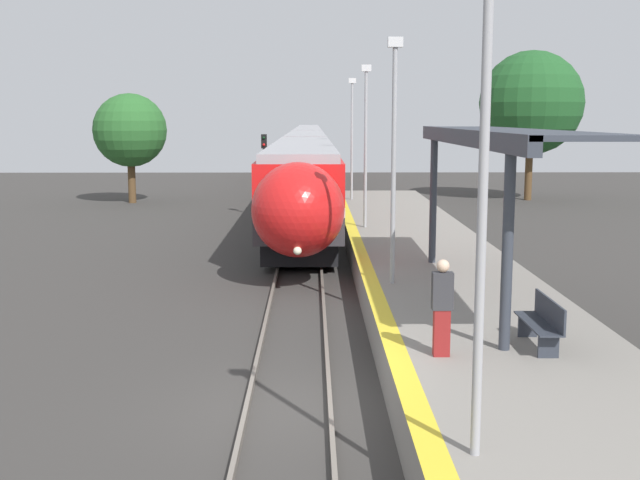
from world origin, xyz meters
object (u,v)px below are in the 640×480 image
(platform_bench, at_px, (543,321))
(lamppost_far, at_px, (366,136))
(railway_signal, at_px, (264,166))
(person_waiting, at_px, (442,306))
(lamppost_near, at_px, (483,179))
(lamppost_mid, at_px, (394,147))
(lamppost_farthest, at_px, (352,131))
(train, at_px, (307,150))

(platform_bench, height_order, lamppost_far, lamppost_far)
(platform_bench, distance_m, lamppost_far, 16.42)
(railway_signal, bearing_deg, person_waiting, -80.17)
(railway_signal, relative_size, lamppost_near, 0.69)
(platform_bench, distance_m, railway_signal, 27.13)
(platform_bench, distance_m, lamppost_mid, 6.74)
(platform_bench, bearing_deg, lamppost_near, -114.88)
(lamppost_near, xyz_separation_m, lamppost_farthest, (0.00, 31.01, 0.00))
(lamppost_near, bearing_deg, lamppost_far, 90.00)
(person_waiting, xyz_separation_m, lamppost_mid, (-0.24, 6.20, 2.52))
(lamppost_near, xyz_separation_m, lamppost_far, (0.00, 20.68, 0.00))
(person_waiting, distance_m, lamppost_far, 16.73)
(railway_signal, xyz_separation_m, lamppost_mid, (4.40, -20.62, 1.74))
(lamppost_far, xyz_separation_m, lamppost_farthest, (0.00, 10.34, 0.00))
(lamppost_near, xyz_separation_m, lamppost_mid, (0.00, 10.34, 0.00))
(person_waiting, distance_m, lamppost_farthest, 27.00)
(person_waiting, bearing_deg, lamppost_near, -93.35)
(railway_signal, xyz_separation_m, lamppost_far, (4.40, -10.28, 1.74))
(platform_bench, bearing_deg, lamppost_mid, 110.88)
(train, distance_m, lamppost_far, 38.68)
(platform_bench, relative_size, lamppost_far, 0.30)
(lamppost_farthest, bearing_deg, train, 94.91)
(lamppost_near, bearing_deg, railway_signal, 98.09)
(lamppost_mid, bearing_deg, lamppost_far, 90.00)
(lamppost_far, bearing_deg, lamppost_farthest, 90.00)
(platform_bench, distance_m, person_waiting, 2.03)
(lamppost_near, relative_size, lamppost_farthest, 1.00)
(train, bearing_deg, lamppost_farthest, -85.09)
(lamppost_near, bearing_deg, lamppost_farthest, 90.00)
(train, height_order, lamppost_mid, lamppost_mid)
(person_waiting, relative_size, lamppost_far, 0.28)
(lamppost_farthest, bearing_deg, person_waiting, -89.48)
(train, bearing_deg, lamppost_far, -86.41)
(railway_signal, xyz_separation_m, lamppost_near, (4.40, -30.96, 1.74))
(lamppost_far, distance_m, lamppost_farthest, 10.34)
(platform_bench, xyz_separation_m, lamppost_far, (-2.16, 16.01, 2.93))
(lamppost_mid, height_order, lamppost_far, same)
(platform_bench, height_order, lamppost_farthest, lamppost_farthest)
(railway_signal, bearing_deg, lamppost_far, -66.82)
(platform_bench, xyz_separation_m, lamppost_near, (-2.16, -4.66, 2.93))
(platform_bench, distance_m, lamppost_near, 5.92)
(lamppost_mid, distance_m, lamppost_far, 10.34)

